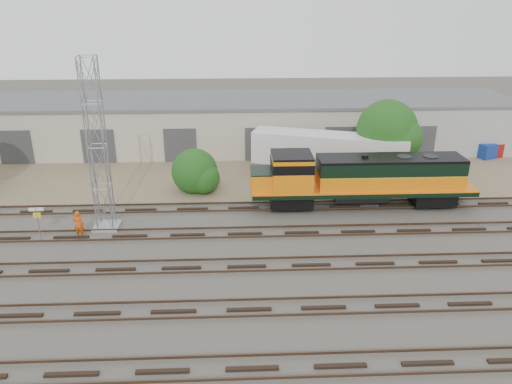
{
  "coord_description": "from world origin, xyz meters",
  "views": [
    {
      "loc": [
        -0.62,
        -29.79,
        15.77
      ],
      "look_at": [
        0.88,
        4.0,
        2.2
      ],
      "focal_mm": 35.0,
      "sensor_mm": 36.0,
      "label": 1
    }
  ],
  "objects_px": {
    "locomotive": "(359,178)",
    "semi_trailer": "(333,151)",
    "signal_tower": "(98,149)",
    "worker": "(79,224)"
  },
  "relations": [
    {
      "from": "locomotive",
      "to": "worker",
      "type": "height_order",
      "value": "locomotive"
    },
    {
      "from": "signal_tower",
      "to": "worker",
      "type": "height_order",
      "value": "signal_tower"
    },
    {
      "from": "locomotive",
      "to": "worker",
      "type": "relative_size",
      "value": 8.92
    },
    {
      "from": "signal_tower",
      "to": "semi_trailer",
      "type": "bearing_deg",
      "value": 27.08
    },
    {
      "from": "signal_tower",
      "to": "semi_trailer",
      "type": "relative_size",
      "value": 0.87
    },
    {
      "from": "locomotive",
      "to": "semi_trailer",
      "type": "bearing_deg",
      "value": 98.2
    },
    {
      "from": "locomotive",
      "to": "semi_trailer",
      "type": "distance_m",
      "value": 6.37
    },
    {
      "from": "locomotive",
      "to": "worker",
      "type": "xyz_separation_m",
      "value": [
        -20.4,
        -4.33,
        -1.42
      ]
    },
    {
      "from": "locomotive",
      "to": "semi_trailer",
      "type": "height_order",
      "value": "locomotive"
    },
    {
      "from": "signal_tower",
      "to": "worker",
      "type": "bearing_deg",
      "value": -136.41
    }
  ]
}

